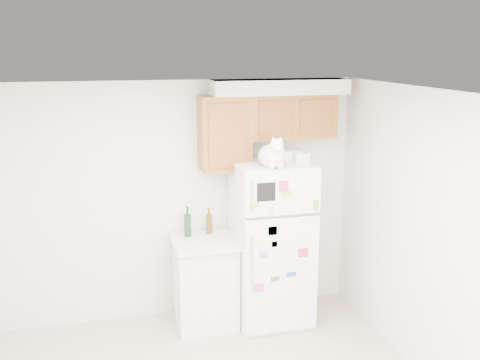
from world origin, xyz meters
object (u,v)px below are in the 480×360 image
object	(u,v)px
cat	(273,155)
bottle_green	(188,221)
bottle_amber	(209,221)
base_counter	(205,282)
storage_box_front	(301,158)
storage_box_back	(293,155)
refrigerator	(271,243)

from	to	relation	value
cat	bottle_green	xyz separation A→B (m)	(-0.76, 0.46, -0.74)
bottle_green	bottle_amber	distance (m)	0.23
base_counter	storage_box_front	bearing A→B (deg)	-7.99
bottle_green	cat	bearing A→B (deg)	-31.10
base_counter	storage_box_front	size ratio (longest dim) A/B	6.13
cat	storage_box_back	distance (m)	0.42
storage_box_front	bottle_green	size ratio (longest dim) A/B	0.47
cat	storage_box_front	distance (m)	0.39
cat	base_counter	bearing A→B (deg)	153.13
refrigerator	storage_box_front	size ratio (longest dim) A/B	11.33
refrigerator	cat	distance (m)	1.00
storage_box_back	base_counter	bearing A→B (deg)	-169.80
storage_box_front	refrigerator	bearing A→B (deg)	160.82
storage_box_front	bottle_amber	size ratio (longest dim) A/B	0.54
base_counter	bottle_green	bearing A→B (deg)	134.54
base_counter	cat	world-z (taller)	cat
storage_box_back	bottle_green	xyz separation A→B (m)	(-1.06, 0.18, -0.67)
base_counter	cat	distance (m)	1.52
bottle_amber	cat	bearing A→B (deg)	-42.50
base_counter	cat	bearing A→B (deg)	-26.87
bottle_amber	bottle_green	bearing A→B (deg)	-173.00
cat	bottle_amber	distance (m)	1.05
refrigerator	storage_box_back	world-z (taller)	storage_box_back
bottle_green	bottle_amber	world-z (taller)	bottle_green
cat	storage_box_front	size ratio (longest dim) A/B	3.06
refrigerator	base_counter	distance (m)	0.79
base_counter	storage_box_back	xyz separation A→B (m)	(0.92, -0.03, 1.29)
storage_box_back	refrigerator	bearing A→B (deg)	-157.03
cat	bottle_green	bearing A→B (deg)	148.90
storage_box_front	storage_box_back	bearing A→B (deg)	106.99
base_counter	bottle_green	distance (m)	0.65
bottle_green	storage_box_front	bearing A→B (deg)	-14.29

